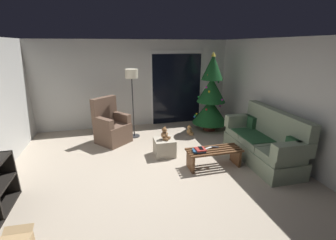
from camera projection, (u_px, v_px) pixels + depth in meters
name	position (u px, v px, depth m)	size (l,w,h in m)	color
ground_plane	(157.00, 175.00, 4.38)	(7.00, 7.00, 0.00)	#B2A38E
wall_back	(135.00, 84.00, 6.82)	(5.72, 0.12, 2.50)	beige
wall_right	(295.00, 102.00, 4.67)	(0.12, 6.00, 2.50)	beige
patio_door_frame	(177.00, 88.00, 7.09)	(1.60, 0.02, 2.20)	silver
patio_door_glass	(177.00, 89.00, 7.09)	(1.50, 0.02, 2.10)	black
couch	(264.00, 143.00, 4.86)	(0.83, 1.96, 1.08)	gray
coffee_table	(214.00, 155.00, 4.63)	(1.10, 0.40, 0.38)	brown
remote_graphite	(215.00, 147.00, 4.66)	(0.04, 0.16, 0.02)	#333338
remote_white	(208.00, 148.00, 4.61)	(0.04, 0.16, 0.02)	silver
book_stack	(200.00, 150.00, 4.47)	(0.26, 0.20, 0.07)	#285684
cell_phone	(201.00, 148.00, 4.47)	(0.07, 0.14, 0.01)	black
christmas_tree	(211.00, 97.00, 6.45)	(1.00, 1.00, 2.18)	#4C1E19
armchair	(111.00, 127.00, 5.78)	(0.96, 0.97, 1.13)	brown
floor_lamp	(132.00, 80.00, 5.78)	(0.32, 0.32, 1.78)	#2D2D30
ottoman	(164.00, 147.00, 5.13)	(0.44, 0.44, 0.38)	#B2A893
teddy_bear_chestnut	(165.00, 134.00, 5.03)	(0.22, 0.21, 0.29)	brown
teddy_bear_honey_by_tree	(190.00, 131.00, 6.33)	(0.21, 0.21, 0.29)	tan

